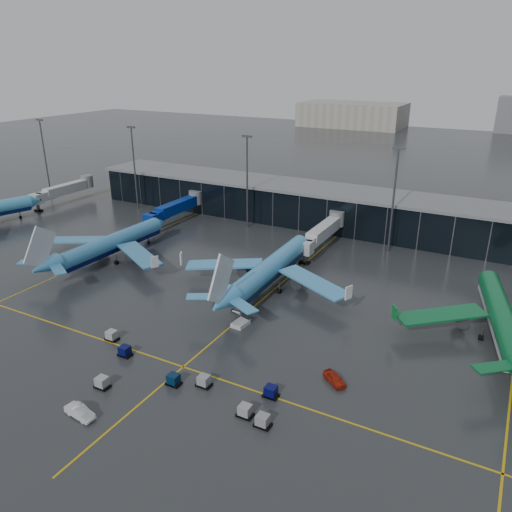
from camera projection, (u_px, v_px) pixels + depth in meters
The scene contains 12 objects.
ground at pixel (187, 312), 93.74m from camera, with size 600.00×600.00×0.00m, color #282B2D.
terminal_pier at pixel (314, 205), 142.46m from camera, with size 142.00×17.00×10.70m.
jet_bridges at pixel (175, 208), 142.67m from camera, with size 94.00×27.50×7.20m.
flood_masts at pixel (315, 187), 127.34m from camera, with size 203.00×0.50×25.50m.
taxi_lines at pixel (261, 301), 98.00m from camera, with size 220.00×120.00×0.02m.
airliner_arkefly at pixel (111, 233), 116.05m from camera, with size 36.98×42.11×12.94m, color #3985BC, non-canonical shape.
airliner_klm_near at pixel (271, 257), 101.82m from camera, with size 38.33×43.65×13.41m, color #429BDB, non-canonical shape.
airliner_aer_lingus at pixel (503, 303), 83.21m from camera, with size 36.30×41.34×12.70m, color #0B6331, non-canonical shape.
baggage_carts at pixel (183, 380), 72.68m from camera, with size 34.55×12.05×1.70m.
mobile_airstair at pixel (241, 322), 88.71m from camera, with size 2.47×3.38×3.45m.
service_van_red at pixel (335, 378), 73.06m from camera, with size 1.75×4.34×1.48m, color #A91F0D.
service_van_white at pixel (80, 412), 66.07m from camera, with size 1.65×4.73×1.56m, color silver.
Camera 1 is at (50.90, -67.12, 44.38)m, focal length 35.00 mm.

